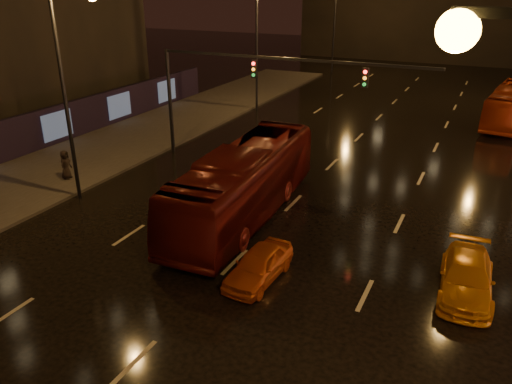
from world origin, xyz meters
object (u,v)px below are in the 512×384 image
taxi_near (259,265)px  taxi_far (467,277)px  bus_red (245,182)px  pedestrian_c (66,165)px  bus_curb (511,105)px

taxi_near → taxi_far: (6.67, 2.30, 0.02)m
bus_red → pedestrian_c: 10.39m
taxi_far → pedestrian_c: bearing=171.2°
bus_red → taxi_near: (2.83, -4.52, -1.01)m
bus_red → pedestrian_c: size_ratio=7.44×
taxi_near → pedestrian_c: (-13.20, 4.16, 0.33)m
bus_curb → taxi_near: bus_curb is taller
pedestrian_c → bus_red: bearing=-103.1°
bus_red → pedestrian_c: bearing=178.8°
taxi_near → pedestrian_c: pedestrian_c is taller
bus_red → taxi_far: 9.81m
taxi_far → taxi_near: bearing=-164.4°
bus_red → bus_curb: bearing=61.8°
taxi_near → bus_red: bearing=125.1°
taxi_near → bus_curb: bearing=77.2°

